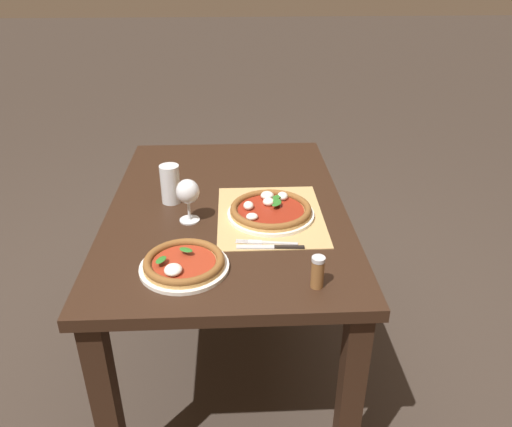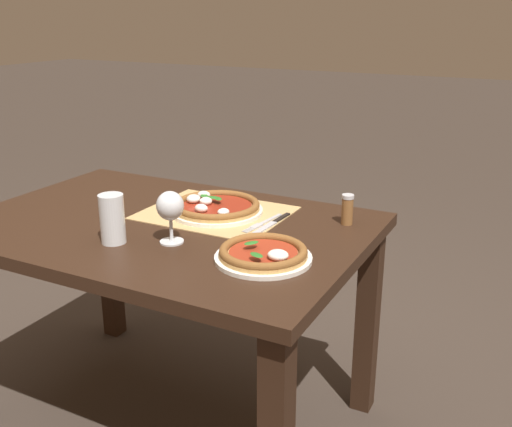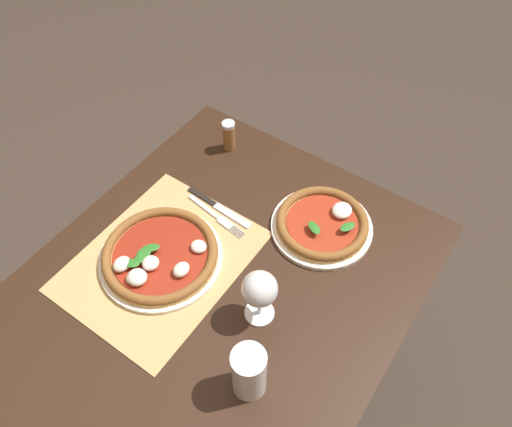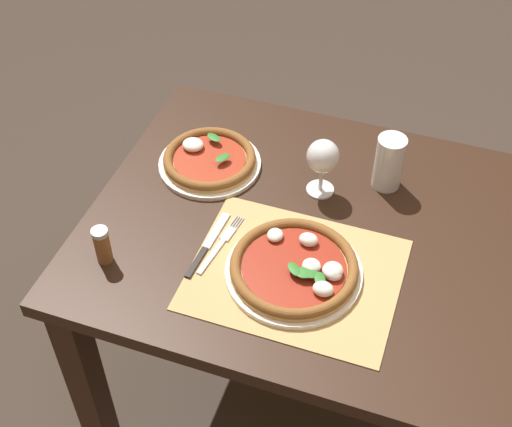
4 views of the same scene
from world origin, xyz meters
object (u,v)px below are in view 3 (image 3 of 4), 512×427
object	(u,v)px
pizza_near	(160,256)
knife	(219,207)
pizza_far	(323,224)
pepper_shaker	(229,136)
wine_glass	(260,291)
pint_glass	(249,373)
fork	(216,216)

from	to	relation	value
pizza_near	knife	size ratio (longest dim) A/B	1.43
pizza_far	knife	world-z (taller)	pizza_far
pepper_shaker	wine_glass	bearing A→B (deg)	43.71
pint_glass	knife	world-z (taller)	pint_glass
pint_glass	fork	world-z (taller)	pint_glass
pizza_far	pepper_shaker	size ratio (longest dim) A/B	2.74
pizza_far	wine_glass	world-z (taller)	wine_glass
pint_glass	fork	distance (m)	0.46
knife	pepper_shaker	world-z (taller)	pepper_shaker
pint_glass	knife	size ratio (longest dim) A/B	0.67
wine_glass	pint_glass	xyz separation A→B (m)	(0.15, 0.08, -0.04)
pizza_near	pizza_far	distance (m)	0.42
knife	pizza_far	bearing A→B (deg)	111.06
wine_glass	knife	world-z (taller)	wine_glass
pint_glass	knife	bearing A→B (deg)	-135.13
pizza_near	pint_glass	bearing A→B (deg)	70.35
wine_glass	fork	bearing A→B (deg)	-123.23
pepper_shaker	fork	bearing A→B (deg)	28.61
pepper_shaker	pizza_near	bearing A→B (deg)	13.29
pizza_near	pizza_far	xyz separation A→B (m)	(-0.32, 0.28, -0.00)
pint_glass	fork	bearing A→B (deg)	-133.64
pint_glass	fork	size ratio (longest dim) A/B	0.72
pizza_near	knife	xyz separation A→B (m)	(-0.22, 0.02, -0.02)
wine_glass	fork	distance (m)	0.32
wine_glass	knife	bearing A→B (deg)	-126.24
knife	wine_glass	bearing A→B (deg)	53.76
pizza_near	pint_glass	distance (m)	0.39
pint_glass	pizza_near	bearing A→B (deg)	-109.65
wine_glass	fork	world-z (taller)	wine_glass
knife	fork	bearing A→B (deg)	21.48
pizza_far	fork	size ratio (longest dim) A/B	1.33
pizza_near	wine_glass	xyz separation A→B (m)	(-0.02, 0.28, 0.08)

